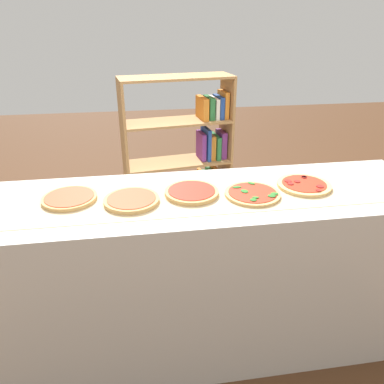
% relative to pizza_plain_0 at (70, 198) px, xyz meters
% --- Properties ---
extents(ground_plane, '(12.00, 12.00, 0.00)m').
position_rel_pizza_plain_0_xyz_m(ground_plane, '(0.58, -0.04, -0.96)').
color(ground_plane, '#4C2D19').
extents(counter, '(2.45, 0.64, 0.95)m').
position_rel_pizza_plain_0_xyz_m(counter, '(0.58, -0.04, -0.49)').
color(counter, beige).
rests_on(counter, ground_plane).
extents(parchment_paper, '(2.03, 0.42, 0.00)m').
position_rel_pizza_plain_0_xyz_m(parchment_paper, '(0.58, -0.04, -0.01)').
color(parchment_paper, tan).
rests_on(parchment_paper, counter).
extents(pizza_plain_0, '(0.26, 0.26, 0.02)m').
position_rel_pizza_plain_0_xyz_m(pizza_plain_0, '(0.00, 0.00, 0.00)').
color(pizza_plain_0, tan).
rests_on(pizza_plain_0, parchment_paper).
extents(pizza_plain_1, '(0.26, 0.26, 0.02)m').
position_rel_pizza_plain_0_xyz_m(pizza_plain_1, '(0.29, -0.07, 0.00)').
color(pizza_plain_1, tan).
rests_on(pizza_plain_1, parchment_paper).
extents(pizza_plain_2, '(0.26, 0.26, 0.02)m').
position_rel_pizza_plain_0_xyz_m(pizza_plain_2, '(0.58, -0.03, 0.00)').
color(pizza_plain_2, tan).
rests_on(pizza_plain_2, parchment_paper).
extents(pizza_spinach_3, '(0.27, 0.27, 0.02)m').
position_rel_pizza_plain_0_xyz_m(pizza_spinach_3, '(0.87, -0.08, -0.00)').
color(pizza_spinach_3, tan).
rests_on(pizza_spinach_3, parchment_paper).
extents(pizza_pepperoni_4, '(0.27, 0.27, 0.02)m').
position_rel_pizza_plain_0_xyz_m(pizza_pepperoni_4, '(1.17, -0.02, -0.00)').
color(pizza_pepperoni_4, '#DBB26B').
rests_on(pizza_pepperoni_4, parchment_paper).
extents(bookshelf, '(0.88, 0.41, 1.34)m').
position_rel_pizza_plain_0_xyz_m(bookshelf, '(0.77, 1.18, -0.30)').
color(bookshelf, '#A87A47').
rests_on(bookshelf, ground_plane).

